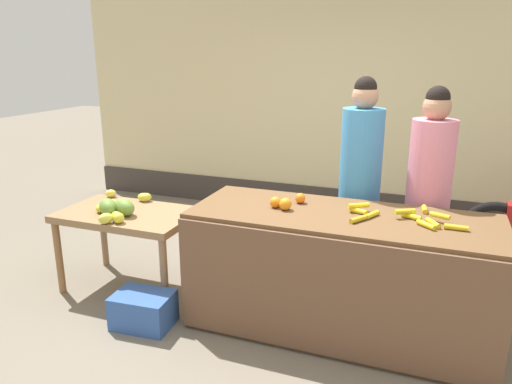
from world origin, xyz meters
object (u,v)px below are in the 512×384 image
Objects in this scene: vendor_woman_blue_shirt at (359,188)px; produce_crate at (143,310)px; produce_sack at (251,241)px; vendor_woman_pink_shirt at (427,200)px.

produce_crate is (-1.40, -1.16, -0.80)m from vendor_woman_blue_shirt.
vendor_woman_blue_shirt is 3.58× the size of produce_sack.
produce_sack is at bearing 171.90° from vendor_woman_blue_shirt.
vendor_woman_blue_shirt reaches higher than produce_sack.
vendor_woman_pink_shirt is at bearing -3.41° from vendor_woman_blue_shirt.
vendor_woman_blue_shirt is 1.99m from produce_crate.
vendor_woman_blue_shirt reaches higher than vendor_woman_pink_shirt.
vendor_woman_pink_shirt is at bearing 30.05° from produce_crate.
produce_crate is 1.36m from produce_sack.
vendor_woman_blue_shirt is 1.03× the size of vendor_woman_pink_shirt.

